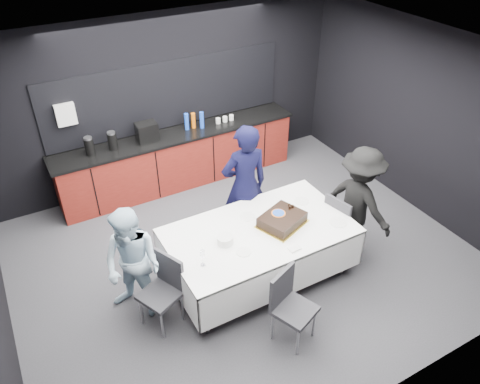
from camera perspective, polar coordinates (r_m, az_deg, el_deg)
name	(u,v)px	position (r m, az deg, el deg)	size (l,w,h in m)	color
ground	(243,257)	(6.61, 0.43, -7.93)	(6.00, 6.00, 0.00)	#3E3E43
room_shell	(244,140)	(5.52, 0.51, 6.38)	(6.04, 5.04, 2.82)	white
kitchenette	(178,154)	(7.92, -7.60, 4.58)	(4.10, 0.64, 2.05)	maroon
party_table	(259,238)	(5.93, 2.36, -5.66)	(2.32, 1.32, 0.78)	#99999E
cake_assembly	(282,220)	(5.91, 5.15, -3.39)	(0.70, 0.63, 0.18)	yellow
plate_stack	(225,240)	(5.62, -1.85, -5.84)	(0.20, 0.20, 0.10)	white
loose_plate_near	(244,252)	(5.52, 0.44, -7.31)	(0.18, 0.18, 0.01)	white
loose_plate_right_a	(302,201)	(6.37, 7.53, -1.10)	(0.20, 0.20, 0.01)	white
loose_plate_right_b	(338,222)	(6.07, 11.84, -3.65)	(0.22, 0.22, 0.01)	white
loose_plate_far	(248,217)	(6.04, 0.94, -3.01)	(0.21, 0.21, 0.01)	white
fork_pile	(295,249)	(5.59, 6.67, -6.88)	(0.14, 0.09, 0.02)	white
champagne_flute	(202,255)	(5.27, -4.60, -7.63)	(0.06, 0.06, 0.22)	white
chair_left	(164,286)	(5.55, -9.22, -11.22)	(0.56, 0.56, 0.92)	#2E2E33
chair_right	(340,220)	(6.53, 12.15, -3.36)	(0.50, 0.50, 0.92)	#2E2E33
chair_near	(289,302)	(5.34, 6.02, -13.15)	(0.55, 0.55, 0.92)	#2E2E33
person_center	(245,186)	(6.39, 0.56, 0.77)	(0.67, 0.44, 1.82)	black
person_left	(133,265)	(5.55, -12.93, -8.66)	(0.73, 0.57, 1.49)	silver
person_right	(359,202)	(6.48, 14.27, -1.14)	(1.03, 0.59, 1.60)	black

